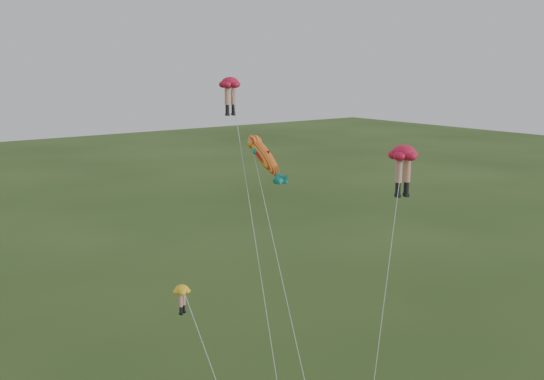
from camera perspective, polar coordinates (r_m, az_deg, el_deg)
legs_kite_red_high at (r=38.34m, az=-3.89°, el=9.28°), size 5.90×13.58×18.93m
legs_kite_red_mid at (r=32.96m, az=12.24°, el=2.82°), size 7.84×5.22×15.50m
legs_kite_yellow at (r=29.65m, az=-8.00°, el=-10.71°), size 1.17×8.52×9.29m
fish_kite at (r=34.80m, az=-0.75°, el=3.14°), size 4.88×12.73×15.96m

